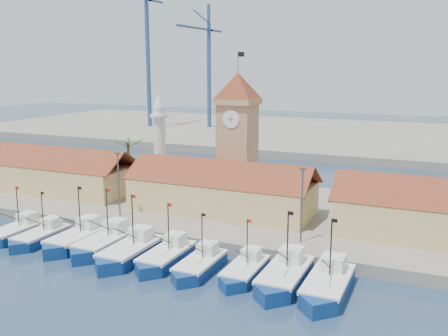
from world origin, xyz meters
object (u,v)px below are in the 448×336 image
at_px(minaret, 160,141).
at_px(boat_0, 15,233).
at_px(boat_5, 165,258).
at_px(clock_tower, 238,134).

bearing_deg(minaret, boat_0, -104.30).
bearing_deg(boat_5, boat_0, -178.88).
relative_size(boat_0, clock_tower, 0.42).
bearing_deg(boat_0, clock_tower, 47.87).
height_order(boat_0, minaret, minaret).
height_order(boat_0, boat_5, boat_5).
distance_m(boat_5, clock_tower, 25.98).
bearing_deg(boat_5, minaret, 121.91).
bearing_deg(minaret, clock_tower, -7.61).
bearing_deg(clock_tower, boat_5, -87.95).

